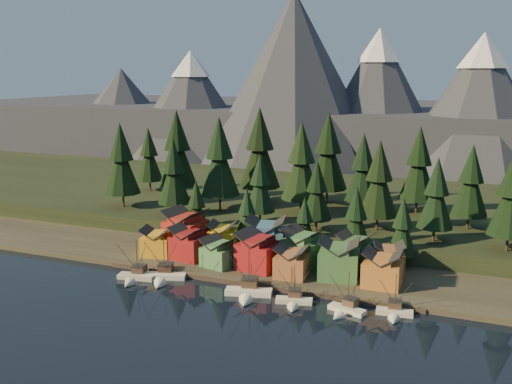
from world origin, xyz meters
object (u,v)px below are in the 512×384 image
at_px(boat_5, 345,305).
at_px(boat_6, 395,307).
at_px(boat_0, 134,272).
at_px(house_back_1, 222,236).
at_px(boat_1, 163,272).
at_px(boat_4, 294,296).
at_px(house_front_0, 157,241).
at_px(house_back_0, 185,228).
at_px(house_front_1, 189,242).
at_px(boat_3, 248,287).

relative_size(boat_5, boat_6, 1.01).
relative_size(boat_0, house_back_1, 1.31).
xyz_separation_m(boat_1, boat_4, (34.71, -2.12, -0.28)).
relative_size(boat_0, boat_1, 0.92).
bearing_deg(house_front_0, boat_6, -24.57).
distance_m(boat_1, boat_5, 46.39).
height_order(boat_1, boat_6, boat_1).
bearing_deg(house_back_1, house_back_0, 178.67).
height_order(boat_4, house_front_1, house_front_1).
distance_m(boat_3, house_back_0, 36.94).
height_order(boat_1, house_front_0, boat_1).
relative_size(house_front_0, house_back_0, 0.80).
distance_m(boat_6, house_back_0, 65.13).
relative_size(boat_3, boat_5, 1.26).
xyz_separation_m(boat_1, house_back_1, (5.64, 22.61, 3.61)).
xyz_separation_m(house_back_0, house_back_1, (10.70, 1.60, -1.59)).
relative_size(boat_4, house_front_1, 1.02).
height_order(boat_0, boat_1, boat_1).
bearing_deg(boat_4, house_front_0, 148.67).
relative_size(boat_6, house_front_0, 1.06).
distance_m(boat_1, boat_3, 23.63).
bearing_deg(boat_4, boat_6, -7.46).
height_order(boat_3, boat_5, boat_3).
distance_m(boat_0, house_back_0, 24.34).
height_order(boat_0, house_front_1, house_front_1).
distance_m(boat_0, boat_3, 29.94).
relative_size(boat_1, boat_4, 1.22).
bearing_deg(boat_1, house_back_0, 85.86).
xyz_separation_m(boat_1, boat_3, (23.56, -1.81, 0.20)).
bearing_deg(boat_4, boat_5, -15.11).
bearing_deg(boat_3, house_front_1, 132.87).
xyz_separation_m(house_front_0, house_back_1, (14.83, 10.27, 0.23)).
distance_m(boat_4, house_back_0, 46.33).
bearing_deg(boat_5, house_front_1, 176.06).
xyz_separation_m(boat_0, boat_5, (52.69, 0.18, -0.18)).
xyz_separation_m(boat_6, house_back_0, (-61.41, 21.00, 5.44)).
xyz_separation_m(boat_4, house_front_0, (-43.90, 14.46, 3.66)).
distance_m(house_front_0, house_front_1, 9.57).
height_order(boat_1, boat_5, boat_1).
relative_size(boat_5, house_front_1, 1.03).
relative_size(boat_3, house_back_1, 1.48).
relative_size(boat_1, house_front_0, 1.31).
height_order(house_front_0, house_front_1, house_front_1).
distance_m(boat_0, boat_6, 62.78).
xyz_separation_m(boat_3, boat_4, (11.15, -0.31, -0.47)).
distance_m(house_back_0, house_back_1, 10.93).
bearing_deg(boat_4, house_front_1, 142.74).
xyz_separation_m(house_front_0, house_back_0, (4.13, 8.67, 1.82)).
distance_m(boat_0, house_front_0, 15.70).
bearing_deg(house_back_1, house_front_0, -155.12).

